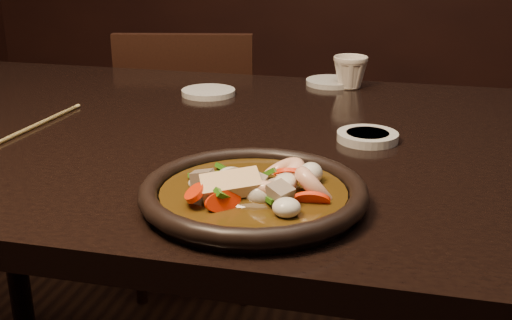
% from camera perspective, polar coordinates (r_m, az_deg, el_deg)
% --- Properties ---
extents(table, '(1.60, 0.90, 0.75)m').
position_cam_1_polar(table, '(1.13, -2.94, -1.18)').
color(table, black).
rests_on(table, floor).
extents(chair, '(0.46, 0.46, 0.82)m').
position_cam_1_polar(chair, '(1.91, -5.72, 0.46)').
color(chair, black).
rests_on(chair, floor).
extents(plate, '(0.29, 0.29, 0.03)m').
position_cam_1_polar(plate, '(0.81, -0.22, -3.02)').
color(plate, black).
rests_on(plate, table).
extents(stirfry, '(0.21, 0.18, 0.06)m').
position_cam_1_polar(stirfry, '(0.80, 0.33, -2.66)').
color(stirfry, '#3A250A').
rests_on(stirfry, plate).
extents(soy_dish, '(0.10, 0.10, 0.01)m').
position_cam_1_polar(soy_dish, '(1.07, 9.88, 2.06)').
color(soy_dish, silver).
rests_on(soy_dish, table).
extents(saucer_left, '(0.11, 0.11, 0.01)m').
position_cam_1_polar(saucer_left, '(1.35, -4.25, 6.04)').
color(saucer_left, silver).
rests_on(saucer_left, table).
extents(saucer_right, '(0.11, 0.11, 0.01)m').
position_cam_1_polar(saucer_right, '(1.45, 6.68, 6.90)').
color(saucer_right, silver).
rests_on(saucer_right, table).
extents(tea_cup, '(0.08, 0.08, 0.07)m').
position_cam_1_polar(tea_cup, '(1.41, 8.38, 7.83)').
color(tea_cup, '#EFE2CE').
rests_on(tea_cup, table).
extents(chopsticks, '(0.02, 0.25, 0.01)m').
position_cam_1_polar(chopsticks, '(1.20, -18.64, 3.10)').
color(chopsticks, tan).
rests_on(chopsticks, table).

